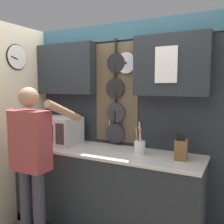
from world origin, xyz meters
TOP-DOWN VIEW (x-y plane):
  - base_cabinet_counter at (0.00, -0.00)m, footprint 2.11×0.61m
  - back_wall_unit at (0.00, 0.27)m, footprint 2.68×0.22m
  - side_wall at (-1.08, -0.41)m, footprint 0.07×1.60m
  - microwave at (-0.65, 0.03)m, footprint 0.52×0.38m
  - knife_block at (0.82, 0.03)m, footprint 0.13×0.16m
  - utensil_crock at (0.41, 0.03)m, footprint 0.11×0.11m
  - person at (-0.52, -0.53)m, footprint 0.54×0.62m

SIDE VIEW (x-z plane):
  - base_cabinet_counter at x=0.00m, z-range 0.00..0.93m
  - person at x=-0.52m, z-range 0.15..1.77m
  - utensil_crock at x=0.41m, z-range 0.85..1.18m
  - knife_block at x=0.82m, z-range 0.90..1.16m
  - microwave at x=-0.65m, z-range 0.93..1.25m
  - side_wall at x=-1.08m, z-range 0.02..2.35m
  - back_wall_unit at x=0.00m, z-range 0.28..2.61m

